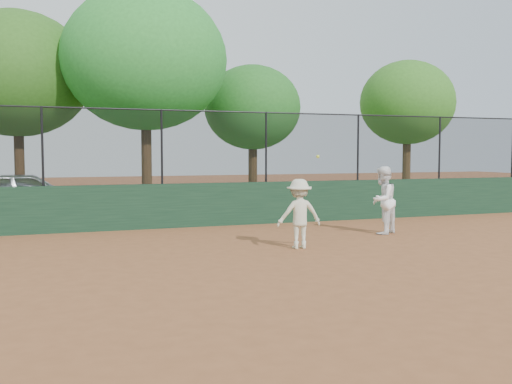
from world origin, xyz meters
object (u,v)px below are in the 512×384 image
object	(u,v)px
tree_2	(145,59)
tree_3	(253,108)
player_second	(383,200)
tree_4	(408,103)
player_main	(299,214)
tree_1	(17,74)
parked_car	(26,193)

from	to	relation	value
tree_2	tree_3	bearing A→B (deg)	22.66
player_second	tree_4	distance (m)	11.49
player_main	tree_1	size ratio (longest dim) A/B	0.28
parked_car	tree_1	size ratio (longest dim) A/B	0.60
tree_1	tree_3	size ratio (longest dim) A/B	1.26
parked_car	tree_3	distance (m)	9.38
tree_1	tree_4	distance (m)	15.60
player_second	tree_4	size ratio (longest dim) A/B	0.28
tree_1	tree_2	distance (m)	4.65
parked_car	tree_4	size ratio (longest dim) A/B	0.71
parked_car	player_second	xyz separation A→B (m)	(8.55, -7.61, 0.13)
tree_4	player_second	bearing A→B (deg)	-127.86
tree_4	tree_2	bearing A→B (deg)	-175.44
parked_car	tree_2	world-z (taller)	tree_2
player_second	tree_3	size ratio (longest dim) A/B	0.30
parked_car	tree_4	distance (m)	15.72
tree_1	tree_4	size ratio (longest dim) A/B	1.18
parked_car	tree_1	distance (m)	4.61
parked_car	player_second	world-z (taller)	player_second
tree_2	tree_4	world-z (taller)	tree_2
parked_car	tree_4	world-z (taller)	tree_4
tree_3	tree_2	bearing A→B (deg)	-157.34
tree_3	parked_car	bearing A→B (deg)	-166.24
tree_3	player_main	bearing A→B (deg)	-104.79
tree_1	player_second	bearing A→B (deg)	-47.87
tree_3	tree_4	distance (m)	6.80
player_main	tree_3	xyz separation A→B (m)	(2.89, 10.96, 3.11)
player_second	tree_4	bearing A→B (deg)	-159.46
tree_1	tree_4	xyz separation A→B (m)	(15.55, -1.05, -0.64)
player_main	tree_2	size ratio (longest dim) A/B	0.26
parked_car	player_second	distance (m)	11.45
player_main	tree_3	world-z (taller)	tree_3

